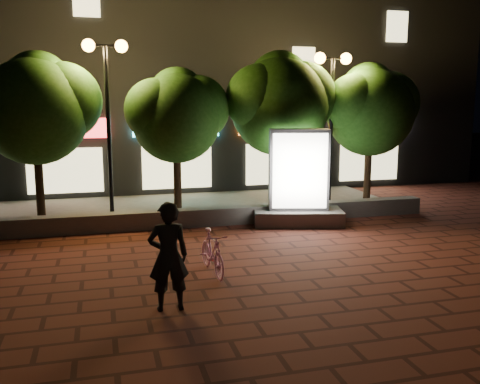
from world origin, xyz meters
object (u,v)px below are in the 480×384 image
object	(u,v)px
street_lamp_right	(332,90)
tree_far_right	(371,106)
tree_mid	(177,112)
scooter_pink	(212,252)
ad_kiosk	(298,186)
tree_left	(36,105)
rider	(168,256)
street_lamp_left	(107,84)
tree_right	(281,100)

from	to	relation	value
street_lamp_right	tree_far_right	bearing A→B (deg)	9.61
tree_mid	scooter_pink	bearing A→B (deg)	-91.65
tree_far_right	ad_kiosk	bearing A→B (deg)	-149.37
tree_far_right	ad_kiosk	world-z (taller)	tree_far_right
tree_left	tree_far_right	distance (m)	10.50
tree_left	rider	xyz separation A→B (m)	(2.73, -7.36, -2.50)
street_lamp_left	rider	distance (m)	7.78
tree_left	tree_right	world-z (taller)	tree_right
ad_kiosk	tree_right	bearing A→B (deg)	86.56
tree_right	street_lamp_right	size ratio (longest dim) A/B	1.02
street_lamp_right	tree_mid	bearing A→B (deg)	176.96
ad_kiosk	tree_far_right	bearing A→B (deg)	30.63
street_lamp_left	street_lamp_right	size ratio (longest dim) A/B	1.04
street_lamp_left	scooter_pink	xyz separation A→B (m)	(1.89, -5.46, -3.57)
scooter_pink	ad_kiosk	bearing A→B (deg)	43.69
tree_mid	scooter_pink	distance (m)	6.35
tree_mid	rider	size ratio (longest dim) A/B	2.37
tree_far_right	street_lamp_left	distance (m)	8.58
tree_left	street_lamp_right	distance (m)	8.96
ad_kiosk	rider	bearing A→B (deg)	-129.54
tree_mid	tree_right	distance (m)	3.32
street_lamp_left	rider	size ratio (longest dim) A/B	2.73
tree_mid	tree_far_right	bearing A→B (deg)	0.00
tree_far_right	street_lamp_right	distance (m)	1.66
tree_right	ad_kiosk	size ratio (longest dim) A/B	1.82
street_lamp_left	street_lamp_right	distance (m)	7.00
tree_left	street_lamp_left	bearing A→B (deg)	-7.70
tree_mid	tree_left	bearing A→B (deg)	180.00
tree_far_right	street_lamp_right	bearing A→B (deg)	-170.39
tree_mid	rider	world-z (taller)	tree_mid
tree_far_right	scooter_pink	world-z (taller)	tree_far_right
tree_right	ad_kiosk	distance (m)	3.14
tree_mid	tree_far_right	size ratio (longest dim) A/B	0.95
street_lamp_left	street_lamp_right	xyz separation A→B (m)	(7.00, 0.00, -0.13)
tree_far_right	street_lamp_left	size ratio (longest dim) A/B	0.92
tree_right	tree_mid	bearing A→B (deg)	-180.00
street_lamp_left	rider	world-z (taller)	street_lamp_left
tree_left	tree_far_right	xyz separation A→B (m)	(10.50, -0.00, -0.08)
tree_right	scooter_pink	size ratio (longest dim) A/B	3.31
tree_far_right	street_lamp_left	world-z (taller)	street_lamp_left
tree_right	rider	bearing A→B (deg)	-121.86
ad_kiosk	rider	distance (m)	7.00
tree_right	street_lamp_left	xyz separation A→B (m)	(-5.36, -0.26, 0.46)
tree_far_right	rider	world-z (taller)	tree_far_right
tree_far_right	rider	size ratio (longest dim) A/B	2.51
tree_mid	tree_far_right	xyz separation A→B (m)	(6.50, 0.00, 0.15)
scooter_pink	rider	distance (m)	2.04
tree_far_right	street_lamp_right	world-z (taller)	street_lamp_right
scooter_pink	tree_left	bearing A→B (deg)	119.27
rider	street_lamp_right	bearing A→B (deg)	-131.82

